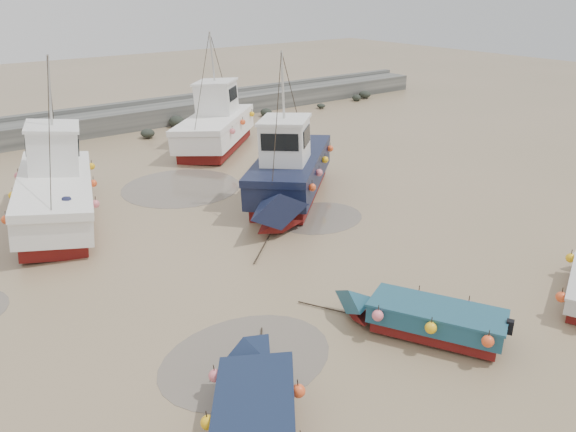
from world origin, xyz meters
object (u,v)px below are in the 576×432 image
Objects in this scene: cabin_boat_1 at (52,186)px; cabin_boat_3 at (219,123)px; dinghy_2 at (422,315)px; person at (73,247)px; cabin_boat_2 at (289,171)px; dinghy_1 at (257,410)px.

cabin_boat_1 and cabin_boat_3 have the same top height.
dinghy_2 is 2.79× the size of person.
cabin_boat_2 is (8.46, -4.10, 0.02)m from cabin_boat_1.
cabin_boat_2 is 9.46m from cabin_boat_3.
cabin_boat_3 is at bearing 174.74° from person.
cabin_boat_2 reaches higher than person.
cabin_boat_3 is (5.16, 19.14, 0.80)m from dinghy_2.
person is (-0.28, 11.21, -0.55)m from dinghy_1.
cabin_boat_1 reaches higher than dinghy_1.
dinghy_2 is 0.50× the size of cabin_boat_1.
cabin_boat_1 is at bearing -106.44° from cabin_boat_3.
cabin_boat_2 reaches higher than dinghy_1.
cabin_boat_3 is at bearing 46.41° from dinghy_2.
cabin_boat_1 is (0.12, 14.32, 0.77)m from dinghy_1.
cabin_boat_1 is at bearing 22.38° from cabin_boat_2.
cabin_boat_2 is (8.58, 10.22, 0.79)m from dinghy_1.
dinghy_1 is 0.49× the size of cabin_boat_1.
dinghy_2 is 10.40m from cabin_boat_2.
cabin_boat_1 is 3.41m from person.
dinghy_2 is 0.64× the size of cabin_boat_2.
cabin_boat_3 is (10.53, 5.13, 0.03)m from cabin_boat_1.
cabin_boat_1 reaches higher than person.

